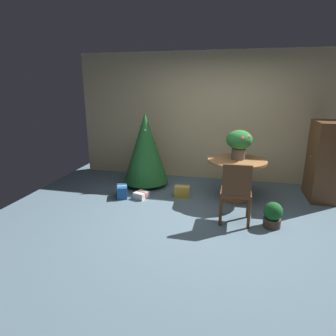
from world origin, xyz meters
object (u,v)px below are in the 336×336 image
(holiday_tree, at_px, (146,148))
(gift_box_blue, at_px, (122,191))
(flower_vase, at_px, (239,142))
(potted_plant, at_px, (273,215))
(wooden_chair_near, at_px, (236,190))
(gift_box_cream, at_px, (141,195))
(gift_box_gold, at_px, (182,191))
(round_dining_table, at_px, (236,172))
(wooden_cabinet, at_px, (324,161))

(holiday_tree, height_order, gift_box_blue, holiday_tree)
(flower_vase, relative_size, holiday_tree, 0.35)
(flower_vase, distance_m, potted_plant, 1.39)
(wooden_chair_near, height_order, holiday_tree, holiday_tree)
(gift_box_cream, bearing_deg, gift_box_blue, -175.21)
(flower_vase, relative_size, gift_box_gold, 1.82)
(round_dining_table, height_order, holiday_tree, holiday_tree)
(wooden_chair_near, xyz_separation_m, gift_box_cream, (-1.62, 0.62, -0.46))
(wooden_chair_near, relative_size, gift_box_gold, 3.32)
(gift_box_blue, bearing_deg, gift_box_gold, 14.47)
(gift_box_cream, bearing_deg, gift_box_gold, 19.07)
(round_dining_table, height_order, wooden_chair_near, wooden_chair_near)
(gift_box_cream, bearing_deg, wooden_chair_near, -20.85)
(flower_vase, relative_size, wooden_chair_near, 0.55)
(wooden_chair_near, bearing_deg, holiday_tree, 142.86)
(gift_box_gold, height_order, potted_plant, potted_plant)
(flower_vase, distance_m, gift_box_cream, 1.94)
(round_dining_table, distance_m, flower_vase, 0.53)
(round_dining_table, relative_size, gift_box_cream, 3.55)
(wooden_chair_near, bearing_deg, round_dining_table, 90.00)
(round_dining_table, height_order, flower_vase, flower_vase)
(gift_box_blue, bearing_deg, flower_vase, 11.91)
(round_dining_table, relative_size, gift_box_blue, 3.04)
(gift_box_blue, bearing_deg, wooden_chair_near, -16.62)
(holiday_tree, bearing_deg, wooden_chair_near, -37.14)
(wooden_chair_near, bearing_deg, gift_box_cream, 159.15)
(holiday_tree, distance_m, potted_plant, 2.69)
(round_dining_table, height_order, gift_box_cream, round_dining_table)
(gift_box_blue, height_order, gift_box_cream, gift_box_blue)
(gift_box_blue, xyz_separation_m, gift_box_gold, (1.04, 0.27, -0.01))
(gift_box_blue, height_order, potted_plant, potted_plant)
(holiday_tree, relative_size, gift_box_blue, 4.36)
(gift_box_cream, distance_m, gift_box_gold, 0.74)
(flower_vase, xyz_separation_m, gift_box_blue, (-1.98, -0.42, -0.92))
(wooden_chair_near, height_order, potted_plant, wooden_chair_near)
(flower_vase, bearing_deg, gift_box_cream, -166.61)
(round_dining_table, relative_size, flower_vase, 2.00)
(wooden_chair_near, distance_m, holiday_tree, 2.21)
(flower_vase, relative_size, gift_box_blue, 1.52)
(gift_box_gold, relative_size, potted_plant, 0.74)
(wooden_cabinet, bearing_deg, gift_box_gold, -168.48)
(gift_box_blue, bearing_deg, wooden_cabinet, 12.42)
(gift_box_gold, bearing_deg, gift_box_blue, -165.53)
(round_dining_table, xyz_separation_m, holiday_tree, (-1.75, 0.36, 0.26))
(holiday_tree, bearing_deg, round_dining_table, -11.56)
(holiday_tree, relative_size, potted_plant, 3.87)
(gift_box_blue, relative_size, potted_plant, 0.89)
(gift_box_blue, xyz_separation_m, wooden_cabinet, (3.42, 0.75, 0.58))
(wooden_cabinet, height_order, potted_plant, wooden_cabinet)
(wooden_chair_near, xyz_separation_m, wooden_cabinet, (1.45, 1.34, 0.17))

